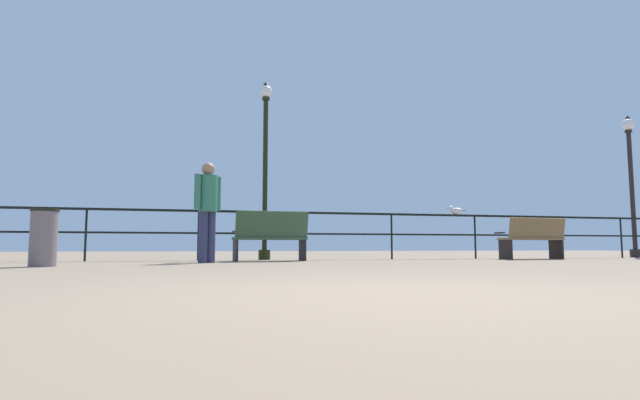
{
  "coord_description": "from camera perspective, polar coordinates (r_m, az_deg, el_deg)",
  "views": [
    {
      "loc": [
        -1.25,
        -2.88,
        0.29
      ],
      "look_at": [
        1.44,
        7.48,
        1.3
      ],
      "focal_mm": 27.85,
      "sensor_mm": 36.0,
      "label": 1
    }
  ],
  "objects": [
    {
      "name": "person_by_bench",
      "position": [
        9.24,
        -12.79,
        -0.55
      ],
      "size": [
        0.49,
        0.41,
        1.83
      ],
      "color": "#2B2F50",
      "rests_on": "ground_plane"
    },
    {
      "name": "lamppost_right",
      "position": [
        16.43,
        32.13,
        2.49
      ],
      "size": [
        0.33,
        0.33,
        4.0
      ],
      "color": "black",
      "rests_on": "ground_plane"
    },
    {
      "name": "seagull_on_rail",
      "position": [
        12.58,
        15.29,
        -1.16
      ],
      "size": [
        0.39,
        0.34,
        0.22
      ],
      "color": "silver",
      "rests_on": "pier_railing"
    },
    {
      "name": "ground_plane",
      "position": [
        3.16,
        9.05,
        -10.6
      ],
      "size": [
        60.0,
        60.0,
        0.0
      ],
      "primitive_type": "plane",
      "color": "#826D58"
    },
    {
      "name": "bench_near_left",
      "position": [
        10.09,
        -5.66,
        -3.93
      ],
      "size": [
        1.52,
        0.74,
        1.0
      ],
      "color": "#324E32",
      "rests_on": "ground_plane"
    },
    {
      "name": "bench_near_right",
      "position": [
        12.62,
        23.33,
        -3.86
      ],
      "size": [
        1.57,
        0.75,
        0.96
      ],
      "color": "brown",
      "rests_on": "ground_plane"
    },
    {
      "name": "trash_bin",
      "position": [
        8.34,
        -29.17,
        -3.77
      ],
      "size": [
        0.39,
        0.39,
        0.85
      ],
      "color": "slate",
      "rests_on": "ground_plane"
    },
    {
      "name": "pier_railing",
      "position": [
        10.95,
        -7.98,
        -2.67
      ],
      "size": [
        24.31,
        0.05,
        1.08
      ],
      "color": "black",
      "rests_on": "ground_plane"
    },
    {
      "name": "lamppost_center",
      "position": [
        11.42,
        -6.31,
        4.54
      ],
      "size": [
        0.29,
        0.29,
        4.11
      ],
      "color": "black",
      "rests_on": "ground_plane"
    }
  ]
}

